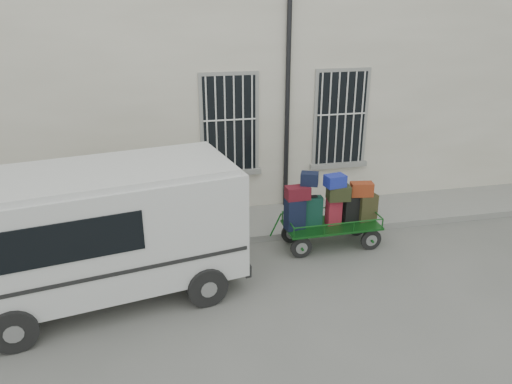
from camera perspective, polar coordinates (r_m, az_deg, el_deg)
The scene contains 5 objects.
ground at distance 9.75m, azimuth 2.53°, elevation -9.30°, with size 80.00×80.00×0.00m, color #61625D.
building at distance 13.89m, azimuth -3.22°, elevation 13.28°, with size 24.00×5.15×6.00m.
sidewalk at distance 11.61m, azimuth -0.24°, elevation -3.53°, with size 24.00×1.70×0.15m, color gray.
luggage_cart at distance 10.50m, azimuth 8.55°, elevation -2.01°, with size 2.37×0.93×1.69m.
van at distance 8.85m, azimuth -17.21°, elevation -3.80°, with size 4.97×2.81×2.37m.
Camera 1 is at (-2.21, -8.07, 5.01)m, focal length 35.00 mm.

